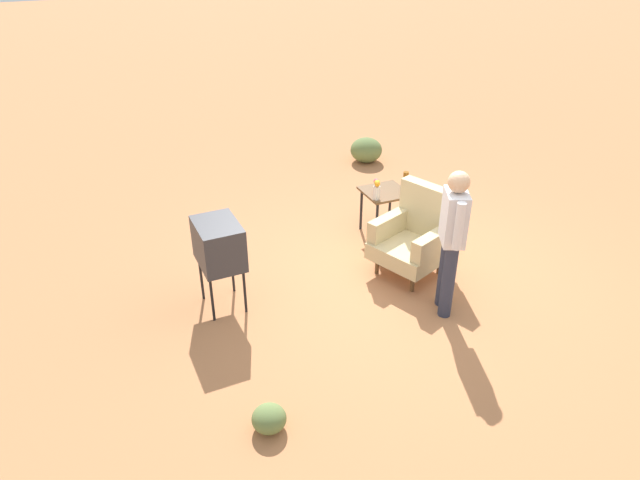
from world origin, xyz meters
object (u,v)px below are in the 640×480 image
object	(u,v)px
side_table	(385,197)
person_standing	(452,235)
flower_vase	(377,189)
bottle_tall_amber	(405,183)
soda_can_red	(376,190)
armchair	(416,235)
tv_on_stand	(219,244)

from	to	relation	value
side_table	person_standing	distance (m)	1.85
person_standing	flower_vase	xyz separation A→B (m)	(-1.62, 0.00, -0.16)
flower_vase	bottle_tall_amber	bearing A→B (deg)	91.12
soda_can_red	bottle_tall_amber	bearing A→B (deg)	71.95
armchair	side_table	xyz separation A→B (m)	(-0.98, 0.11, 0.04)
armchair	soda_can_red	world-z (taller)	armchair
side_table	flower_vase	xyz separation A→B (m)	(0.17, -0.22, 0.24)
armchair	soda_can_red	distance (m)	0.95
tv_on_stand	person_standing	xyz separation A→B (m)	(1.02, 2.20, 0.16)
armchair	bottle_tall_amber	distance (m)	0.92
flower_vase	person_standing	bearing A→B (deg)	-0.01
person_standing	flower_vase	distance (m)	1.63
armchair	tv_on_stand	bearing A→B (deg)	-94.93
armchair	tv_on_stand	xyz separation A→B (m)	(-0.20, -2.31, 0.28)
side_table	person_standing	world-z (taller)	person_standing
person_standing	soda_can_red	size ratio (longest dim) A/B	13.44
armchair	person_standing	world-z (taller)	person_standing
armchair	bottle_tall_amber	xyz separation A→B (m)	(-0.81, 0.31, 0.28)
person_standing	bottle_tall_amber	size ratio (longest dim) A/B	5.47
person_standing	tv_on_stand	bearing A→B (deg)	-114.85
side_table	soda_can_red	size ratio (longest dim) A/B	5.17
person_standing	bottle_tall_amber	world-z (taller)	person_standing
person_standing	soda_can_red	xyz separation A→B (m)	(-1.75, 0.06, -0.25)
bottle_tall_amber	flower_vase	world-z (taller)	bottle_tall_amber
armchair	tv_on_stand	size ratio (longest dim) A/B	1.03
person_standing	flower_vase	size ratio (longest dim) A/B	6.19
soda_can_red	bottle_tall_amber	world-z (taller)	bottle_tall_amber
side_table	flower_vase	bearing A→B (deg)	-52.13
armchair	flower_vase	size ratio (longest dim) A/B	4.00
side_table	bottle_tall_amber	bearing A→B (deg)	50.63
tv_on_stand	flower_vase	distance (m)	2.28
tv_on_stand	bottle_tall_amber	xyz separation A→B (m)	(-0.61, 2.62, -0.00)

